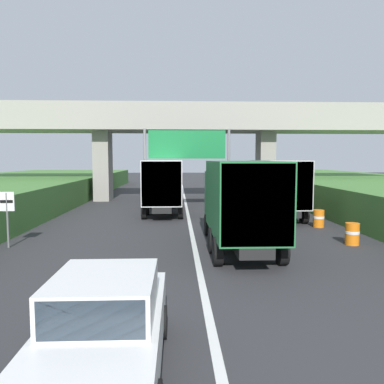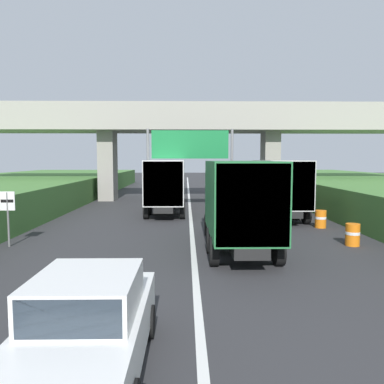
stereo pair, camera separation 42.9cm
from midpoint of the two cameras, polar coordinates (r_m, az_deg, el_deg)
lane_centre_stripe at (r=26.06m, az=-1.23°, el=-2.77°), size 0.20×94.04×0.01m
overpass_bridge at (r=32.68m, az=-1.48°, el=9.52°), size 40.00×4.80×8.05m
overhead_highway_sign at (r=25.77m, az=-1.24°, el=6.32°), size 5.88×0.18×5.55m
speed_limit_sign at (r=16.72m, az=-26.75°, el=-2.56°), size 0.60×0.08×2.23m
truck_black at (r=23.20m, az=11.77°, el=0.96°), size 2.44×7.30×3.44m
truck_silver at (r=24.40m, az=-4.80°, el=1.24°), size 2.44×7.30×3.44m
truck_green at (r=14.74m, az=6.27°, el=-1.20°), size 2.44×7.30×3.44m
car_white at (r=6.60m, az=-14.70°, el=-18.89°), size 1.86×4.10×1.72m
construction_barrel_3 at (r=16.87m, az=22.30°, el=-5.83°), size 0.57×0.57×0.90m
construction_barrel_4 at (r=20.60m, az=17.95°, el=-3.80°), size 0.57×0.57×0.90m
construction_barrel_5 at (r=24.39m, az=14.70°, el=-2.38°), size 0.57×0.57×0.90m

